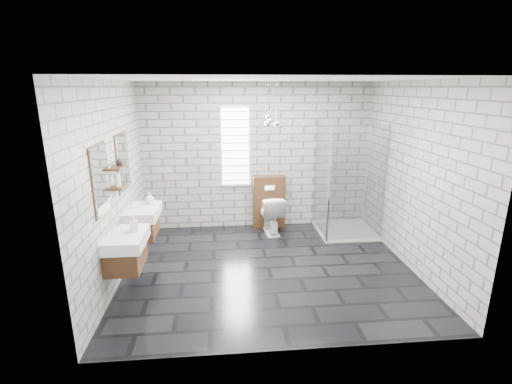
{
  "coord_description": "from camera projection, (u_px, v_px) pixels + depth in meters",
  "views": [
    {
      "loc": [
        -0.65,
        -4.97,
        2.61
      ],
      "look_at": [
        -0.15,
        0.35,
        1.08
      ],
      "focal_mm": 26.0,
      "sensor_mm": 36.0,
      "label": 1
    }
  ],
  "objects": [
    {
      "name": "pendant_cluster",
      "position": [
        272.0,
        121.0,
        6.31
      ],
      "size": [
        0.27,
        0.24,
        0.76
      ],
      "color": "silver",
      "rests_on": "ceiling"
    },
    {
      "name": "floor",
      "position": [
        268.0,
        269.0,
        5.53
      ],
      "size": [
        4.2,
        3.6,
        0.02
      ],
      "primitive_type": "cube",
      "color": "black",
      "rests_on": "ground"
    },
    {
      "name": "toilet",
      "position": [
        271.0,
        214.0,
        6.81
      ],
      "size": [
        0.46,
        0.73,
        0.71
      ],
      "primitive_type": "imported",
      "rotation": [
        0.0,
        0.0,
        3.24
      ],
      "color": "white",
      "rests_on": "floor"
    },
    {
      "name": "wall_front",
      "position": [
        294.0,
        228.0,
        3.43
      ],
      "size": [
        4.2,
        0.02,
        2.7
      ],
      "primitive_type": "cube",
      "color": "#9C9C97",
      "rests_on": "floor"
    },
    {
      "name": "wall_right",
      "position": [
        414.0,
        177.0,
        5.35
      ],
      "size": [
        0.02,
        3.6,
        2.7
      ],
      "primitive_type": "cube",
      "color": "#9C9C97",
      "rests_on": "floor"
    },
    {
      "name": "soap_bottle_b",
      "position": [
        149.0,
        198.0,
        5.75
      ],
      "size": [
        0.17,
        0.17,
        0.18
      ],
      "primitive_type": "imported",
      "rotation": [
        0.0,
        0.0,
        0.17
      ],
      "color": "#B2B2B2",
      "rests_on": "vanity_right"
    },
    {
      "name": "wall_left",
      "position": [
        113.0,
        184.0,
        4.97
      ],
      "size": [
        0.02,
        3.6,
        2.7
      ],
      "primitive_type": "cube",
      "color": "#9C9C97",
      "rests_on": "floor"
    },
    {
      "name": "shelf_lower",
      "position": [
        119.0,
        187.0,
        4.94
      ],
      "size": [
        0.14,
        0.3,
        0.03
      ],
      "primitive_type": "cube",
      "color": "#4B2B17",
      "rests_on": "wall_left"
    },
    {
      "name": "vase",
      "position": [
        119.0,
        162.0,
        4.94
      ],
      "size": [
        0.12,
        0.12,
        0.1
      ],
      "primitive_type": "imported",
      "rotation": [
        0.0,
        0.0,
        -0.28
      ],
      "color": "#B2B2B2",
      "rests_on": "shelf_upper"
    },
    {
      "name": "soap_bottle_a",
      "position": [
        133.0,
        224.0,
        4.64
      ],
      "size": [
        0.11,
        0.11,
        0.2
      ],
      "primitive_type": "imported",
      "rotation": [
        0.0,
        0.0,
        0.28
      ],
      "color": "#B2B2B2",
      "rests_on": "vanity_left"
    },
    {
      "name": "cistern_panel",
      "position": [
        269.0,
        202.0,
        7.04
      ],
      "size": [
        0.6,
        0.2,
        1.0
      ],
      "primitive_type": "cube",
      "color": "#4B2B17",
      "rests_on": "floor"
    },
    {
      "name": "vanity_right",
      "position": [
        140.0,
        214.0,
        5.61
      ],
      "size": [
        0.47,
        0.7,
        1.57
      ],
      "color": "#4B2B17",
      "rests_on": "wall_left"
    },
    {
      "name": "wall_back",
      "position": [
        257.0,
        157.0,
        6.89
      ],
      "size": [
        4.2,
        0.02,
        2.7
      ],
      "primitive_type": "cube",
      "color": "#9C9C97",
      "rests_on": "floor"
    },
    {
      "name": "shelf_upper",
      "position": [
        117.0,
        168.0,
        4.87
      ],
      "size": [
        0.14,
        0.3,
        0.03
      ],
      "primitive_type": "cube",
      "color": "#4B2B17",
      "rests_on": "wall_left"
    },
    {
      "name": "window",
      "position": [
        235.0,
        147.0,
        6.78
      ],
      "size": [
        0.56,
        0.05,
        1.48
      ],
      "color": "white",
      "rests_on": "wall_back"
    },
    {
      "name": "shower_enclosure",
      "position": [
        343.0,
        208.0,
        6.66
      ],
      "size": [
        1.0,
        1.0,
        2.03
      ],
      "color": "white",
      "rests_on": "floor"
    },
    {
      "name": "soap_bottle_c",
      "position": [
        117.0,
        179.0,
        4.84
      ],
      "size": [
        0.09,
        0.09,
        0.23
      ],
      "primitive_type": "imported",
      "rotation": [
        0.0,
        0.0,
        -0.0
      ],
      "color": "#B2B2B2",
      "rests_on": "shelf_lower"
    },
    {
      "name": "ceiling",
      "position": [
        270.0,
        78.0,
        4.79
      ],
      "size": [
        4.2,
        3.6,
        0.02
      ],
      "primitive_type": "cube",
      "color": "white",
      "rests_on": "wall_back"
    },
    {
      "name": "flush_plate",
      "position": [
        270.0,
        188.0,
        6.86
      ],
      "size": [
        0.18,
        0.01,
        0.12
      ],
      "primitive_type": "cube",
      "color": "silver",
      "rests_on": "cistern_panel"
    },
    {
      "name": "vanity_left",
      "position": [
        123.0,
        241.0,
        4.61
      ],
      "size": [
        0.47,
        0.7,
        1.57
      ],
      "color": "#4B2B17",
      "rests_on": "wall_left"
    }
  ]
}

